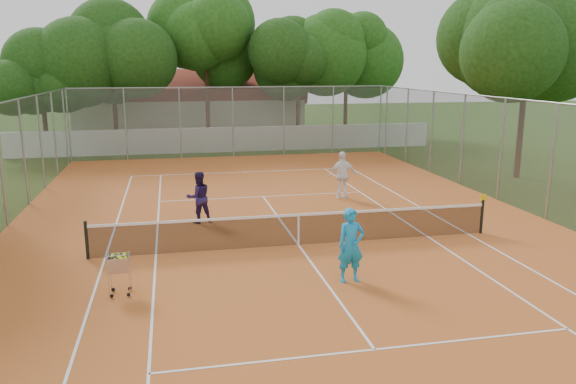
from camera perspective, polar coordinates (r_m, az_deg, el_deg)
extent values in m
plane|color=#213D10|center=(16.68, 1.06, -5.48)|extent=(120.00, 120.00, 0.00)
cube|color=#BC5E24|center=(16.68, 1.06, -5.44)|extent=(18.00, 34.00, 0.02)
cube|color=white|center=(16.68, 1.06, -5.40)|extent=(10.98, 23.78, 0.01)
cube|color=black|center=(16.53, 1.07, -3.80)|extent=(11.88, 0.10, 0.98)
cube|color=slate|center=(16.17, 1.09, 1.27)|extent=(18.00, 34.00, 4.00)
cube|color=white|center=(34.91, -5.93, 5.33)|extent=(26.00, 0.30, 1.50)
cube|color=beige|center=(44.57, -9.94, 8.68)|extent=(16.40, 9.00, 4.40)
cube|color=#12330C|center=(37.61, -6.58, 12.34)|extent=(29.00, 19.00, 10.00)
imported|color=#1890D0|center=(13.78, 6.41, -5.41)|extent=(0.70, 0.48, 1.85)
imported|color=#231745|center=(19.06, -9.06, -0.53)|extent=(0.98, 0.85, 1.74)
imported|color=white|center=(22.35, 5.57, 1.72)|extent=(1.11, 0.47, 1.89)
cube|color=#BBBCC2|center=(13.62, -16.74, -7.92)|extent=(0.56, 0.56, 1.03)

